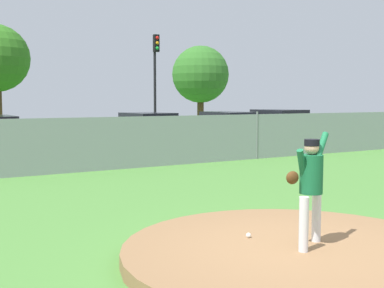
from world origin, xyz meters
name	(u,v)px	position (x,y,z in m)	size (l,w,h in m)	color
ground_plane	(124,193)	(0.00, 6.00, 0.00)	(80.00, 80.00, 0.00)	#4C8438
asphalt_strip	(36,158)	(0.00, 14.50, 0.00)	(44.00, 7.00, 0.01)	#2B2B2D
pitchers_mound	(296,254)	(0.00, 0.00, 0.10)	(4.90, 4.90, 0.20)	olive
pitcher_youth	(310,181)	(0.17, -0.08, 1.13)	(0.80, 0.40, 1.60)	silver
baseball	(248,235)	(-0.29, 0.72, 0.24)	(0.07, 0.07, 0.07)	white
chainlink_fence	(71,145)	(0.00, 10.00, 0.86)	(36.35, 0.07, 1.81)	gray
parked_car_silver	(229,130)	(9.34, 14.81, 0.80)	(2.03, 4.75, 1.68)	#B7BABF
parked_car_charcoal	(148,133)	(4.92, 14.69, 0.80)	(2.07, 4.33, 1.70)	#232328
parked_car_champagne	(279,128)	(11.99, 14.19, 0.85)	(2.00, 4.66, 1.78)	tan
traffic_light_far	(156,70)	(7.50, 18.97, 3.83)	(0.28, 0.46, 5.70)	black
tree_slender_far	(201,75)	(13.02, 23.24, 3.93)	(3.76, 3.76, 5.83)	#4C331E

